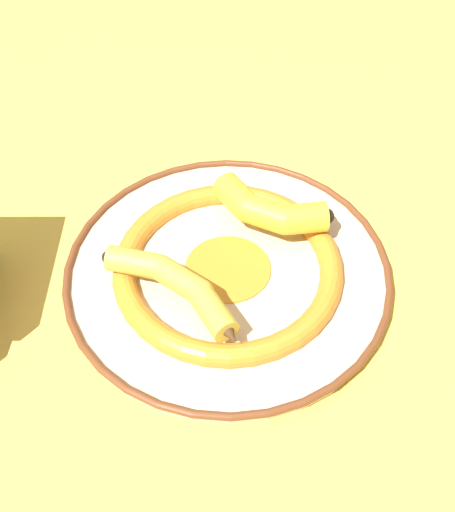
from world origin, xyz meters
TOP-DOWN VIEW (x-y plane):
  - ground_plane at (0.00, 0.00)m, footprint 2.80×2.80m
  - decorative_bowl at (-0.00, 0.00)m, footprint 0.39×0.39m
  - banana_a at (0.03, 0.07)m, footprint 0.16×0.09m
  - banana_b at (-0.05, -0.06)m, footprint 0.18×0.11m

SIDE VIEW (x-z plane):
  - ground_plane at x=0.00m, z-range 0.00..0.00m
  - decorative_bowl at x=0.00m, z-range 0.00..0.03m
  - banana_b at x=-0.05m, z-range 0.03..0.06m
  - banana_a at x=0.03m, z-range 0.03..0.07m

